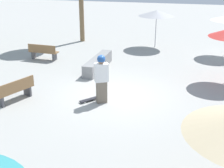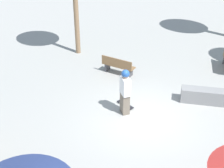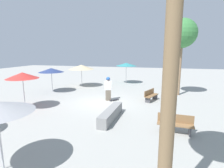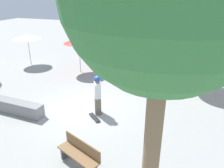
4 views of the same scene
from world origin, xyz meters
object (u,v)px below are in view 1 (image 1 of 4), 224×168
Objects in this scene: concrete_ledge at (98,63)px; bench_far at (43,52)px; skater_main at (101,77)px; skateboard at (89,100)px; shade_umbrella_grey at (157,13)px; bench_near at (15,91)px.

concrete_ledge is 1.85× the size of bench_far.
skater_main is 2.49× the size of skateboard.
skater_main is at bearing 18.09° from concrete_ledge.
concrete_ledge is at bearing -99.65° from skater_main.
skateboard is at bearing -10.01° from shade_umbrella_grey.
skater_main is 8.70m from shade_umbrella_grey.
bench_far is (-5.19, -1.30, 0.00)m from bench_near.
bench_near is 1.01× the size of bench_far.
shade_umbrella_grey reaches higher than concrete_ledge.
bench_far is at bearing -72.95° from skater_main.
concrete_ledge is (-3.65, -1.19, -0.69)m from skater_main.
bench_near is at bearing -24.65° from concrete_ledge.
skateboard is at bearing -44.87° from bench_far.
skateboard is 6.05m from bench_far.
bench_far is at bearing -53.61° from shade_umbrella_grey.
skateboard is 2.80m from bench_near.
bench_near is at bearing -35.17° from skateboard.
skater_main reaches higher than skateboard.
concrete_ledge is 4.77m from bench_near.
shade_umbrella_grey is at bearing 40.13° from bench_far.
skateboard is 0.33× the size of shade_umbrella_grey.
skateboard is 0.45× the size of bench_near.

